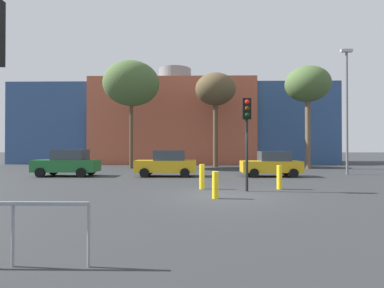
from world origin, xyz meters
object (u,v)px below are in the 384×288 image
(parked_car_1, at_px, (167,163))
(bollard_yellow_1, at_px, (215,185))
(bare_tree_2, at_px, (215,90))
(parked_car_0, at_px, (68,163))
(bollard_yellow_0, at_px, (202,177))
(parked_car_2, at_px, (272,164))
(traffic_light_island, at_px, (247,123))
(bare_tree_1, at_px, (131,84))
(bare_tree_0, at_px, (308,85))
(bollard_yellow_2, at_px, (279,177))
(street_lamp, at_px, (347,104))

(parked_car_1, relative_size, bollard_yellow_1, 3.89)
(bare_tree_2, bearing_deg, parked_car_0, -137.00)
(bollard_yellow_0, bearing_deg, parked_car_2, 52.18)
(parked_car_2, bearing_deg, bollard_yellow_1, 63.94)
(traffic_light_island, bearing_deg, bare_tree_1, -149.19)
(traffic_light_island, height_order, bollard_yellow_0, traffic_light_island)
(bare_tree_0, bearing_deg, parked_car_0, -158.35)
(bollard_yellow_2, bearing_deg, parked_car_2, 79.46)
(parked_car_1, relative_size, bare_tree_0, 0.43)
(bare_tree_0, distance_m, bollard_yellow_2, 16.08)
(bare_tree_0, distance_m, street_lamp, 6.31)
(bare_tree_0, distance_m, bollard_yellow_1, 19.48)
(bare_tree_0, height_order, street_lamp, bare_tree_0)
(bare_tree_2, bearing_deg, bare_tree_1, -163.97)
(bollard_yellow_0, bearing_deg, street_lamp, 36.07)
(parked_car_0, xyz_separation_m, parked_car_2, (13.29, 0.00, -0.05))
(parked_car_2, distance_m, bollard_yellow_0, 7.52)
(bollard_yellow_2, bearing_deg, street_lamp, 48.01)
(bare_tree_2, distance_m, street_lamp, 12.08)
(parked_car_1, xyz_separation_m, bollard_yellow_2, (5.68, -5.95, -0.30))
(bare_tree_1, bearing_deg, traffic_light_island, -60.14)
(traffic_light_island, distance_m, bare_tree_2, 16.80)
(traffic_light_island, bearing_deg, parked_car_2, 158.91)
(traffic_light_island, bearing_deg, street_lamp, 135.41)
(bollard_yellow_0, bearing_deg, parked_car_0, 145.65)
(parked_car_2, bearing_deg, bollard_yellow_2, 79.46)
(bare_tree_2, bearing_deg, bollard_yellow_2, -82.94)
(street_lamp, bearing_deg, parked_car_1, -173.11)
(bare_tree_2, relative_size, bollard_yellow_1, 9.02)
(bare_tree_0, relative_size, bare_tree_1, 0.94)
(parked_car_0, height_order, bollard_yellow_0, parked_car_0)
(traffic_light_island, relative_size, bollard_yellow_1, 3.98)
(parked_car_2, relative_size, bare_tree_0, 0.42)
(parked_car_2, height_order, traffic_light_island, traffic_light_island)
(bollard_yellow_1, bearing_deg, bollard_yellow_2, 39.84)
(traffic_light_island, height_order, bollard_yellow_1, traffic_light_island)
(bare_tree_2, height_order, bollard_yellow_0, bare_tree_2)
(bare_tree_0, bearing_deg, bollard_yellow_0, -126.05)
(bare_tree_2, distance_m, bollard_yellow_1, 19.37)
(bollard_yellow_2, bearing_deg, parked_car_0, 153.97)
(bollard_yellow_0, xyz_separation_m, bollard_yellow_1, (0.45, -2.56, -0.06))
(parked_car_1, relative_size, parked_car_2, 1.04)
(bare_tree_1, distance_m, street_lamp, 17.54)
(street_lamp, bearing_deg, bare_tree_1, 160.21)
(bollard_yellow_0, distance_m, bollard_yellow_2, 3.50)
(parked_car_0, xyz_separation_m, traffic_light_island, (10.61, -6.63, 2.08))
(bare_tree_1, xyz_separation_m, bollard_yellow_1, (6.56, -15.86, -7.09))
(street_lamp, bearing_deg, parked_car_0, -175.48)
(parked_car_2, distance_m, bare_tree_1, 14.66)
(bare_tree_0, distance_m, bare_tree_1, 15.71)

